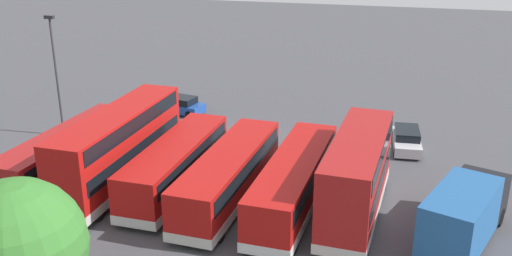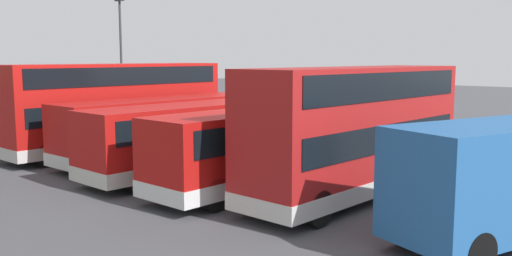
{
  "view_description": "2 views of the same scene",
  "coord_description": "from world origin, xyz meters",
  "views": [
    {
      "loc": [
        -10.65,
        37.97,
        15.4
      ],
      "look_at": [
        -1.17,
        1.7,
        1.51
      ],
      "focal_mm": 40.18,
      "sensor_mm": 36.0,
      "label": 1
    },
    {
      "loc": [
        -18.18,
        26.44,
        4.88
      ],
      "look_at": [
        -0.14,
        4.62,
        1.23
      ],
      "focal_mm": 38.55,
      "sensor_mm": 36.0,
      "label": 2
    }
  ],
  "objects": [
    {
      "name": "ground_plane",
      "position": [
        0.0,
        0.0,
        0.0
      ],
      "size": [
        140.0,
        140.0,
        0.0
      ],
      "primitive_type": "plane",
      "color": "#47474C"
    },
    {
      "name": "bus_double_decker_near_end",
      "position": [
        -8.85,
        9.72,
        2.45
      ],
      "size": [
        3.21,
        10.27,
        4.55
      ],
      "color": "#A51919",
      "rests_on": "ground"
    },
    {
      "name": "bus_single_deck_second",
      "position": [
        -5.43,
        9.61,
        1.62
      ],
      "size": [
        3.17,
        11.95,
        2.95
      ],
      "color": "#B71411",
      "rests_on": "ground"
    },
    {
      "name": "bus_single_deck_third",
      "position": [
        -1.67,
        9.72,
        1.62
      ],
      "size": [
        3.27,
        11.77,
        2.95
      ],
      "color": "#B71411",
      "rests_on": "ground"
    },
    {
      "name": "bus_single_deck_fourth",
      "position": [
        1.79,
        9.16,
        1.62
      ],
      "size": [
        2.96,
        11.05,
        2.95
      ],
      "color": "#B71411",
      "rests_on": "ground"
    },
    {
      "name": "bus_double_decker_fifth",
      "position": [
        5.39,
        9.14,
        2.45
      ],
      "size": [
        3.03,
        12.12,
        4.55
      ],
      "color": "#B71411",
      "rests_on": "ground"
    },
    {
      "name": "bus_single_deck_sixth",
      "position": [
        8.99,
        9.15,
        1.62
      ],
      "size": [
        3.41,
        11.63,
        2.95
      ],
      "color": "#A51919",
      "rests_on": "ground"
    },
    {
      "name": "box_truck_blue",
      "position": [
        -14.29,
        11.23,
        1.71
      ],
      "size": [
        4.95,
        7.9,
        3.2
      ],
      "color": "#235999",
      "rests_on": "ground"
    },
    {
      "name": "car_small_green",
      "position": [
        7.1,
        -4.18,
        0.7
      ],
      "size": [
        4.82,
        2.68,
        1.43
      ],
      "color": "#1E479E",
      "rests_on": "ground"
    },
    {
      "name": "lamp_post_tall",
      "position": [
        13.4,
        2.9,
        5.16
      ],
      "size": [
        0.7,
        0.3,
        8.94
      ],
      "color": "#38383D",
      "rests_on": "ground"
    }
  ]
}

